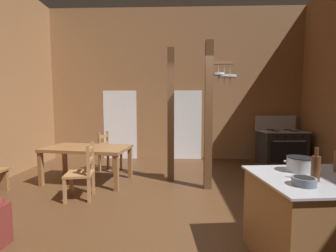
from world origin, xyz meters
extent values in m
cube|color=#4C301C|center=(0.00, 0.00, -0.05)|extent=(8.18, 7.79, 0.10)
cube|color=#93663F|center=(0.00, 3.57, 2.22)|extent=(8.18, 0.14, 4.44)
cube|color=white|center=(-1.66, 3.49, 1.02)|extent=(1.00, 0.01, 2.05)
cube|color=white|center=(0.37, 3.49, 1.02)|extent=(0.84, 0.01, 2.05)
cube|color=black|center=(1.85, -0.63, 0.05)|extent=(1.99, 0.23, 0.10)
cube|color=black|center=(2.89, 2.91, 0.45)|extent=(1.13, 0.81, 0.90)
cube|color=black|center=(2.91, 2.53, 0.42)|extent=(0.93, 0.05, 0.52)
cylinder|color=#A8AAB2|center=(2.91, 2.50, 0.70)|extent=(0.83, 0.06, 0.02)
cube|color=#A8AAB2|center=(2.89, 2.91, 0.92)|extent=(1.17, 0.85, 0.03)
cube|color=#A8AAB2|center=(2.88, 3.27, 1.12)|extent=(1.14, 0.09, 0.40)
cylinder|color=black|center=(3.14, 2.77, 0.94)|extent=(0.21, 0.21, 0.01)
cylinder|color=black|center=(2.65, 2.75, 0.94)|extent=(0.21, 0.21, 0.01)
cylinder|color=black|center=(3.13, 3.07, 0.94)|extent=(0.21, 0.21, 0.01)
cylinder|color=black|center=(2.64, 3.05, 0.94)|extent=(0.21, 0.21, 0.01)
cylinder|color=black|center=(3.24, 2.53, 0.82)|extent=(0.05, 0.03, 0.04)
cylinder|color=black|center=(3.02, 2.52, 0.82)|extent=(0.05, 0.03, 0.04)
cylinder|color=black|center=(2.80, 2.51, 0.82)|extent=(0.05, 0.03, 0.04)
cylinder|color=black|center=(2.58, 2.50, 0.82)|extent=(0.05, 0.03, 0.04)
cube|color=brown|center=(0.63, 1.01, 1.39)|extent=(0.14, 0.14, 2.79)
cube|color=brown|center=(0.82, 1.01, 2.39)|extent=(0.51, 0.09, 0.06)
cylinder|color=#A8AAB2|center=(0.80, 1.01, 2.29)|extent=(0.01, 0.01, 0.19)
cylinder|color=#A8AAB2|center=(0.80, 1.01, 2.18)|extent=(0.22, 0.22, 0.04)
cylinder|color=#A8AAB2|center=(0.80, 1.01, 2.10)|extent=(0.02, 0.02, 0.14)
cylinder|color=#A8AAB2|center=(0.91, 1.02, 2.28)|extent=(0.01, 0.01, 0.22)
cylinder|color=#A8AAB2|center=(0.91, 1.02, 2.14)|extent=(0.22, 0.22, 0.04)
cylinder|color=#A8AAB2|center=(0.91, 1.02, 2.06)|extent=(0.02, 0.02, 0.14)
cylinder|color=#A8AAB2|center=(1.02, 1.02, 2.27)|extent=(0.01, 0.01, 0.23)
cylinder|color=#A8AAB2|center=(1.02, 1.02, 2.14)|extent=(0.24, 0.24, 0.04)
cylinder|color=#A8AAB2|center=(1.02, 1.02, 2.06)|extent=(0.02, 0.02, 0.14)
cube|color=brown|center=(-0.09, 1.50, 1.39)|extent=(0.14, 0.14, 2.79)
cube|color=brown|center=(-1.83, 1.32, 0.71)|extent=(1.81, 1.12, 0.06)
cube|color=brown|center=(-2.56, 1.81, 0.34)|extent=(0.09, 0.09, 0.68)
cube|color=brown|center=(-0.99, 1.60, 0.34)|extent=(0.09, 0.09, 0.68)
cube|color=brown|center=(-2.66, 1.04, 0.34)|extent=(0.09, 0.09, 0.68)
cube|color=brown|center=(-1.10, 0.82, 0.34)|extent=(0.09, 0.09, 0.68)
cube|color=#9E7044|center=(-1.63, 0.45, 0.43)|extent=(0.51, 0.51, 0.04)
cube|color=#9E7044|center=(-1.79, 0.23, 0.21)|extent=(0.06, 0.06, 0.41)
cube|color=#9E7044|center=(-1.85, 0.61, 0.21)|extent=(0.06, 0.06, 0.41)
cube|color=#9E7044|center=(-1.41, 0.30, 0.47)|extent=(0.06, 0.06, 0.95)
cube|color=#9E7044|center=(-1.48, 0.67, 0.47)|extent=(0.06, 0.06, 0.95)
cube|color=#9E7044|center=(-1.45, 0.48, 0.84)|extent=(0.10, 0.38, 0.07)
cube|color=#9E7044|center=(-1.45, 0.48, 0.65)|extent=(0.10, 0.38, 0.07)
cube|color=#9E7044|center=(-1.59, 2.19, 0.43)|extent=(0.53, 0.53, 0.04)
cube|color=#9E7044|center=(-1.36, 2.33, 0.21)|extent=(0.06, 0.06, 0.41)
cube|color=#9E7044|center=(-1.45, 1.96, 0.21)|extent=(0.06, 0.06, 0.41)
cube|color=#9E7044|center=(-1.73, 2.42, 0.47)|extent=(0.06, 0.06, 0.95)
cube|color=#9E7044|center=(-1.82, 2.05, 0.47)|extent=(0.06, 0.06, 0.95)
cube|color=#9E7044|center=(-1.78, 2.24, 0.84)|extent=(0.13, 0.38, 0.07)
cube|color=#9E7044|center=(-1.78, 2.24, 0.65)|extent=(0.13, 0.38, 0.07)
cube|color=brown|center=(-3.28, 0.75, 0.20)|extent=(0.31, 0.06, 0.40)
cylinder|color=black|center=(-1.96, -0.79, 0.24)|extent=(0.04, 0.04, 0.38)
cylinder|color=#A8AAB2|center=(1.32, -0.90, 0.97)|extent=(0.25, 0.25, 0.15)
cylinder|color=black|center=(1.32, -0.90, 1.04)|extent=(0.26, 0.26, 0.01)
cylinder|color=#A8AAB2|center=(1.18, -0.90, 1.00)|extent=(0.05, 0.02, 0.02)
cylinder|color=#A8AAB2|center=(1.46, -0.90, 1.00)|extent=(0.05, 0.02, 0.02)
cylinder|color=slate|center=(1.12, -1.34, 0.93)|extent=(0.20, 0.20, 0.07)
cylinder|color=black|center=(1.12, -1.34, 0.96)|extent=(0.16, 0.16, 0.00)
cylinder|color=#56331E|center=(1.29, -1.21, 1.01)|extent=(0.08, 0.08, 0.23)
cylinder|color=#56331E|center=(1.29, -1.21, 1.17)|extent=(0.03, 0.03, 0.08)
camera|label=1|loc=(0.00, -3.30, 1.58)|focal=24.30mm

